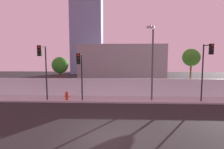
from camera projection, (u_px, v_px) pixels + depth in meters
The scene contains 12 objects.
ground_plane at pixel (106, 137), 9.86m from camera, with size 80.00×80.00×0.00m, color black.
sidewalk at pixel (112, 99), 18.00m from camera, with size 36.00×2.40×0.15m, color #ACACAC.
perimeter_wall at pixel (113, 87), 19.18m from camera, with size 36.00×0.18×1.80m, color silver.
traffic_light_left at pixel (207, 61), 16.11m from camera, with size 0.46×1.25×5.13m.
traffic_light_center at pixel (43, 61), 16.44m from camera, with size 0.35×1.75×5.00m.
traffic_light_right at pixel (80, 67), 16.33m from camera, with size 0.35×1.70×4.33m.
street_lamp_curbside at pixel (152, 58), 16.69m from camera, with size 0.96×2.24×6.55m.
fire_hydrant at pixel (67, 95), 17.48m from camera, with size 0.44×0.26×0.78m.
roadside_tree_leftmost at pixel (60, 65), 20.69m from camera, with size 1.82×1.82×4.15m.
roadside_tree_midleft at pixel (191, 58), 20.02m from camera, with size 1.87×1.87×5.04m.
low_building_distant at pixel (122, 62), 32.85m from camera, with size 14.53×6.00×6.16m, color gray.
tower_on_skyline at pixel (87, 5), 43.78m from camera, with size 7.25×5.00×32.36m, color slate.
Camera 1 is at (0.71, -9.45, 4.30)m, focal length 29.93 mm.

